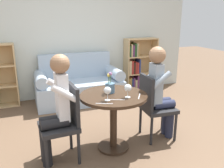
{
  "coord_description": "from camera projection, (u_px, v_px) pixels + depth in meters",
  "views": [
    {
      "loc": [
        -0.99,
        -2.54,
        1.66
      ],
      "look_at": [
        0.0,
        0.05,
        0.85
      ],
      "focal_mm": 38.0,
      "sensor_mm": 36.0,
      "label": 1
    }
  ],
  "objects": [
    {
      "name": "couch",
      "position": [
        79.0,
        86.0,
        4.67
      ],
      "size": [
        1.66,
        0.8,
        0.92
      ],
      "color": "#9EB2C6",
      "rests_on": "ground_plane"
    },
    {
      "name": "person_left",
      "position": [
        56.0,
        106.0,
        2.63
      ],
      "size": [
        0.43,
        0.36,
        1.26
      ],
      "rotation": [
        0.0,
        0.0,
        -1.52
      ],
      "color": "black",
      "rests_on": "ground_plane"
    },
    {
      "name": "wine_glass_left",
      "position": [
        107.0,
        91.0,
        2.65
      ],
      "size": [
        0.08,
        0.08,
        0.16
      ],
      "color": "white",
      "rests_on": "round_table"
    },
    {
      "name": "knife_left_setting",
      "position": [
        104.0,
        104.0,
        2.58
      ],
      "size": [
        0.18,
        0.09,
        0.0
      ],
      "color": "silver",
      "rests_on": "round_table"
    },
    {
      "name": "wine_glass_right",
      "position": [
        128.0,
        88.0,
        2.75
      ],
      "size": [
        0.09,
        0.09,
        0.16
      ],
      "color": "white",
      "rests_on": "round_table"
    },
    {
      "name": "person_right",
      "position": [
        160.0,
        90.0,
        3.17
      ],
      "size": [
        0.43,
        0.36,
        1.28
      ],
      "rotation": [
        0.0,
        0.0,
        1.5
      ],
      "color": "#282D47",
      "rests_on": "ground_plane"
    },
    {
      "name": "back_wall",
      "position": [
        72.0,
        31.0,
        4.76
      ],
      "size": [
        5.2,
        0.05,
        2.7
      ],
      "color": "silver",
      "rests_on": "ground_plane"
    },
    {
      "name": "chair_right",
      "position": [
        154.0,
        104.0,
        3.21
      ],
      "size": [
        0.45,
        0.45,
        0.9
      ],
      "rotation": [
        0.0,
        0.0,
        1.5
      ],
      "color": "#232326",
      "rests_on": "ground_plane"
    },
    {
      "name": "flower_vase",
      "position": [
        110.0,
        87.0,
        2.93
      ],
      "size": [
        0.12,
        0.12,
        0.27
      ],
      "color": "slate",
      "rests_on": "round_table"
    },
    {
      "name": "knife_right_setting",
      "position": [
        117.0,
        100.0,
        2.7
      ],
      "size": [
        0.18,
        0.08,
        0.0
      ],
      "color": "silver",
      "rests_on": "round_table"
    },
    {
      "name": "chair_left",
      "position": [
        65.0,
        120.0,
        2.72
      ],
      "size": [
        0.44,
        0.44,
        0.9
      ],
      "rotation": [
        0.0,
        0.0,
        -1.52
      ],
      "color": "#232326",
      "rests_on": "ground_plane"
    },
    {
      "name": "ground_plane",
      "position": [
        113.0,
        148.0,
        3.08
      ],
      "size": [
        16.0,
        16.0,
        0.0
      ],
      "primitive_type": "plane",
      "color": "brown"
    },
    {
      "name": "bookshelf_right",
      "position": [
        136.0,
        66.0,
        5.32
      ],
      "size": [
        0.72,
        0.28,
        1.17
      ],
      "color": "tan",
      "rests_on": "ground_plane"
    },
    {
      "name": "fork_left_setting",
      "position": [
        139.0,
        96.0,
        2.81
      ],
      "size": [
        0.11,
        0.17,
        0.0
      ],
      "color": "silver",
      "rests_on": "round_table"
    },
    {
      "name": "round_table",
      "position": [
        113.0,
        108.0,
        2.92
      ],
      "size": [
        0.83,
        0.83,
        0.73
      ],
      "color": "#382619",
      "rests_on": "ground_plane"
    }
  ]
}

